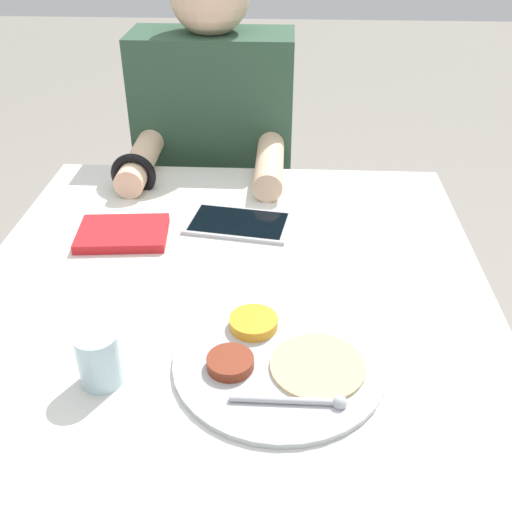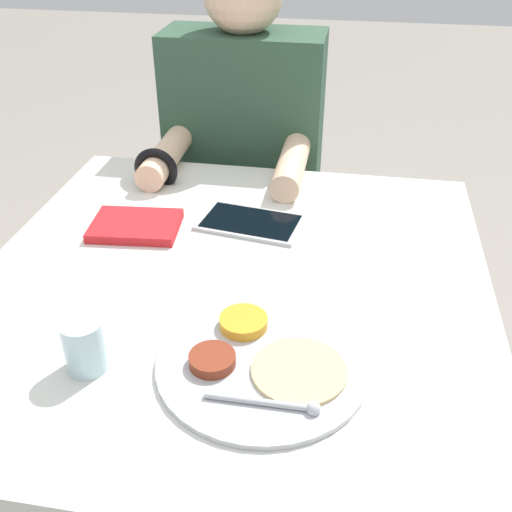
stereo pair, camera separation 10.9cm
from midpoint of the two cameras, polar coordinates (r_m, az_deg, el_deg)
ground_plane at (r=1.65m, az=-3.92°, el=-23.19°), size 12.00×12.00×0.00m
dining_table at (r=1.37m, az=-4.49°, el=-14.79°), size 0.97×1.02×0.71m
thali_tray at (r=0.95m, az=-1.22°, el=-9.91°), size 0.33×0.33×0.03m
red_notebook at (r=1.30m, az=-14.93°, el=1.97°), size 0.20×0.15×0.02m
tablet_device at (r=1.31m, az=-4.01°, el=3.07°), size 0.24×0.16×0.01m
person_diner at (r=1.80m, az=-5.50°, el=6.38°), size 0.43×0.48×1.21m
drinking_glass at (r=0.94m, az=-18.00°, el=-9.38°), size 0.07×0.07×0.09m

